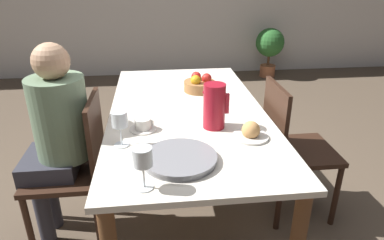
% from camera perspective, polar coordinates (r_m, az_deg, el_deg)
% --- Properties ---
extents(ground_plane, '(20.00, 20.00, 0.00)m').
position_cam_1_polar(ground_plane, '(2.48, -0.72, -14.10)').
color(ground_plane, brown).
extents(dining_table, '(0.94, 1.79, 0.73)m').
position_cam_1_polar(dining_table, '(2.14, -0.81, -0.57)').
color(dining_table, silver).
rests_on(dining_table, ground_plane).
extents(chair_person_side, '(0.42, 0.42, 0.90)m').
position_cam_1_polar(chair_person_side, '(2.09, -18.63, -7.41)').
color(chair_person_side, '#331E14').
rests_on(chair_person_side, ground_plane).
extents(chair_opposite, '(0.42, 0.42, 0.90)m').
position_cam_1_polar(chair_opposite, '(2.28, 16.18, -4.22)').
color(chair_opposite, '#331E14').
rests_on(chair_opposite, ground_plane).
extents(person_seated, '(0.39, 0.41, 1.20)m').
position_cam_1_polar(person_seated, '(2.03, -21.67, -1.64)').
color(person_seated, '#33333D').
rests_on(person_seated, ground_plane).
extents(red_pitcher, '(0.14, 0.12, 0.25)m').
position_cam_1_polar(red_pitcher, '(1.83, 3.73, 2.37)').
color(red_pitcher, '#A31423').
rests_on(red_pitcher, dining_table).
extents(wine_glass_water, '(0.08, 0.08, 0.18)m').
position_cam_1_polar(wine_glass_water, '(1.67, -11.98, -0.12)').
color(wine_glass_water, white).
rests_on(wine_glass_water, dining_table).
extents(wine_glass_juice, '(0.08, 0.08, 0.18)m').
position_cam_1_polar(wine_glass_juice, '(1.33, -8.25, -6.49)').
color(wine_glass_juice, white).
rests_on(wine_glass_juice, dining_table).
extents(teacup_near_person, '(0.15, 0.15, 0.06)m').
position_cam_1_polar(teacup_near_person, '(1.86, -8.16, -0.83)').
color(teacup_near_person, silver).
rests_on(teacup_near_person, dining_table).
extents(serving_tray, '(0.34, 0.34, 0.03)m').
position_cam_1_polar(serving_tray, '(1.55, -2.07, -6.42)').
color(serving_tray, gray).
rests_on(serving_tray, dining_table).
extents(bread_plate, '(0.19, 0.19, 0.09)m').
position_cam_1_polar(bread_plate, '(1.78, 9.75, -2.02)').
color(bread_plate, silver).
rests_on(bread_plate, dining_table).
extents(fruit_bowl, '(0.22, 0.22, 0.13)m').
position_cam_1_polar(fruit_bowl, '(2.42, 1.26, 5.97)').
color(fruit_bowl, '#9E6B3D').
rests_on(fruit_bowl, dining_table).
extents(potted_plant, '(0.41, 0.41, 0.72)m').
position_cam_1_polar(potted_plant, '(5.28, 12.83, 11.98)').
color(potted_plant, '#A8603D').
rests_on(potted_plant, ground_plane).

